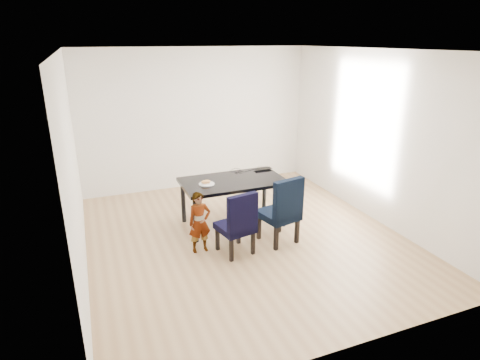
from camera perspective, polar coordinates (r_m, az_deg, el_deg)
name	(u,v)px	position (r m, az deg, el deg)	size (l,w,h in m)	color
floor	(245,237)	(6.13, 0.69, -8.14)	(4.50, 5.00, 0.01)	tan
ceiling	(246,49)	(5.43, 0.82, 18.09)	(4.50, 5.00, 0.01)	white
wall_back	(197,119)	(7.95, -6.19, 8.59)	(4.50, 0.01, 2.70)	white
wall_front	(356,223)	(3.58, 16.21, -5.91)	(4.50, 0.01, 2.70)	silver
wall_left	(73,169)	(5.24, -22.72, 1.45)	(0.01, 5.00, 2.70)	silver
wall_right	(376,137)	(6.79, 18.75, 5.80)	(0.01, 5.00, 2.70)	white
dining_table	(233,202)	(6.39, -0.99, -3.18)	(1.60, 0.90, 0.75)	black
chair_left	(235,222)	(5.52, -0.72, -5.97)	(0.44, 0.46, 0.93)	black
chair_right	(278,209)	(5.83, 5.49, -4.11)	(0.49, 0.51, 1.02)	black
child	(200,222)	(5.59, -5.75, -6.03)	(0.32, 0.21, 0.88)	#FF3E15
plate	(207,184)	(6.09, -4.76, -0.56)	(0.24, 0.24, 0.01)	silver
sandwich	(206,182)	(6.07, -4.89, -0.26)	(0.15, 0.07, 0.06)	#C78447
laptop	(262,168)	(6.79, 3.12, 1.65)	(0.31, 0.20, 0.02)	black
cable_tangle	(239,172)	(6.61, -0.15, 1.11)	(0.14, 0.14, 0.01)	black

